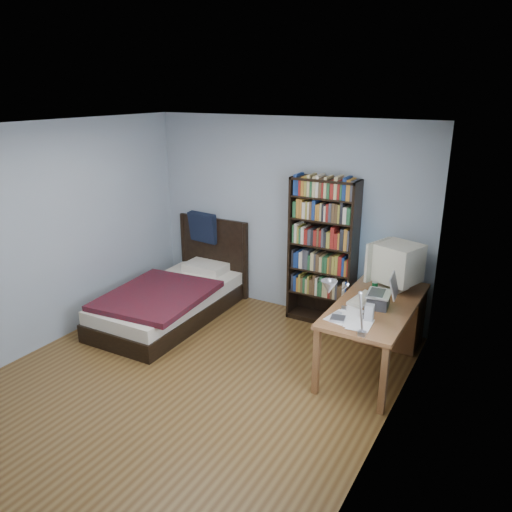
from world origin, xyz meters
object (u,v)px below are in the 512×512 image
laptop (380,298)px  desk_lamp (335,293)px  soda_can (375,287)px  bookshelf (323,252)px  desk (386,314)px  speaker (369,313)px  crt_monitor (396,263)px  keyboard (363,299)px  bed (174,297)px

laptop → desk_lamp: desk_lamp is taller
soda_can → bookshelf: bearing=149.2°
desk → laptop: bearing=-83.9°
desk → bookshelf: bearing=161.8°
desk → soda_can: 0.43m
desk → laptop: (0.06, -0.54, 0.42)m
desk_lamp → soda_can: size_ratio=5.90×
speaker → bookshelf: bookshelf is taller
desk → speaker: speaker is taller
desk → laptop: 0.69m
laptop → soda_can: laptop is taller
laptop → speaker: laptop is taller
crt_monitor → soda_can: (-0.15, -0.21, -0.24)m
speaker → keyboard: bearing=107.6°
desk → desk_lamp: 1.82m
laptop → keyboard: size_ratio=0.87×
desk_lamp → speaker: 0.86m
laptop → speaker: (-0.00, -0.34, -0.02)m
crt_monitor → speaker: 0.94m
laptop → bed: 2.74m
laptop → keyboard: laptop is taller
desk_lamp → desk: bearing=88.9°
crt_monitor → desk: bearing=-147.9°
soda_can → bed: bearing=-172.6°
crt_monitor → keyboard: 0.59m
keyboard → soda_can: 0.29m
keyboard → soda_can: soda_can is taller
crt_monitor → bed: (-2.66, -0.54, -0.77)m
keyboard → speaker: size_ratio=2.59×
keyboard → speaker: 0.47m
crt_monitor → keyboard: (-0.19, -0.49, -0.28)m
laptop → crt_monitor: bearing=91.4°
crt_monitor → speaker: size_ratio=3.51×
soda_can → bed: bed is taller
laptop → desk: bearing=96.1°
laptop → bookshelf: bearing=139.1°
desk_lamp → bed: desk_lamp is taller
soda_can → speaker: bearing=-77.1°
laptop → bed: bed is taller
bed → soda_can: bearing=7.4°
keyboard → bookshelf: 1.10m
keyboard → soda_can: size_ratio=3.74×
laptop → speaker: 0.35m
crt_monitor → desk_lamp: bearing=-92.6°
speaker → laptop: bearing=82.3°
desk → laptop: size_ratio=4.44×
bookshelf → desk: bearing=-18.2°
keyboard → speaker: speaker is taller
desk_lamp → bed: (-2.59, 1.10, -1.01)m
desk → keyboard: (-0.14, -0.46, 0.33)m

